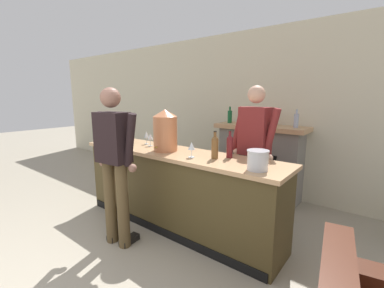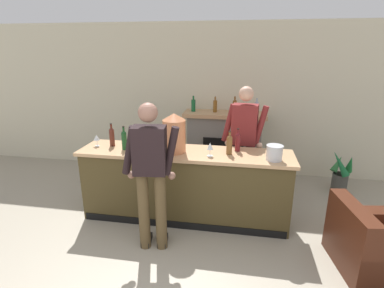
{
  "view_description": "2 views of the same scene",
  "coord_description": "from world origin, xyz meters",
  "views": [
    {
      "loc": [
        2.08,
        -0.16,
        1.67
      ],
      "look_at": [
        -0.03,
        2.52,
        1.03
      ],
      "focal_mm": 24.0,
      "sensor_mm": 36.0,
      "label": 1
    },
    {
      "loc": [
        0.74,
        -1.52,
        2.29
      ],
      "look_at": [
        0.08,
        2.27,
        1.06
      ],
      "focal_mm": 28.0,
      "sensor_mm": 36.0,
      "label": 2
    }
  ],
  "objects": [
    {
      "name": "wine_glass_back_row",
      "position": [
        -0.5,
        2.2,
        1.12
      ],
      "size": [
        0.08,
        0.08,
        0.17
      ],
      "color": "silver",
      "rests_on": "bar_counter"
    },
    {
      "name": "wine_bottle_cabernet_heavy",
      "position": [
        0.59,
        2.14,
        1.13
      ],
      "size": [
        0.08,
        0.08,
        0.31
      ],
      "color": "brown",
      "rests_on": "bar_counter"
    },
    {
      "name": "wall_back_panel",
      "position": [
        0.0,
        4.01,
        1.38
      ],
      "size": [
        12.0,
        0.07,
        2.75
      ],
      "color": "beige",
      "rests_on": "ground_plane"
    },
    {
      "name": "copper_dispenser",
      "position": [
        -0.13,
        2.11,
        1.25
      ],
      "size": [
        0.3,
        0.34,
        0.52
      ],
      "color": "#CC7A4E",
      "rests_on": "bar_counter"
    },
    {
      "name": "wine_glass_front_right",
      "position": [
        -1.25,
        2.17,
        1.11
      ],
      "size": [
        0.08,
        0.08,
        0.16
      ],
      "color": "silver",
      "rests_on": "bar_counter"
    },
    {
      "name": "person_customer",
      "position": [
        -0.24,
        1.44,
        0.97
      ],
      "size": [
        0.66,
        0.34,
        1.76
      ],
      "color": "brown",
      "rests_on": "ground_plane"
    },
    {
      "name": "wine_bottle_merlot_tall",
      "position": [
        -1.04,
        2.21,
        1.13
      ],
      "size": [
        0.07,
        0.07,
        0.32
      ],
      "color": "#532218",
      "rests_on": "bar_counter"
    },
    {
      "name": "wine_bottle_chardonnay_pale",
      "position": [
        -0.81,
        2.09,
        1.13
      ],
      "size": [
        0.07,
        0.07,
        0.32
      ],
      "color": "#16421D",
      "rests_on": "bar_counter"
    },
    {
      "name": "ice_bucket_steel",
      "position": [
        1.14,
        2.02,
        1.08
      ],
      "size": [
        0.2,
        0.2,
        0.19
      ],
      "color": "silver",
      "rests_on": "bar_counter"
    },
    {
      "name": "wine_bottle_port_short",
      "position": [
        0.69,
        2.29,
        1.13
      ],
      "size": [
        0.07,
        0.07,
        0.31
      ],
      "color": "maroon",
      "rests_on": "bar_counter"
    },
    {
      "name": "bar_counter",
      "position": [
        0.0,
        2.15,
        0.5
      ],
      "size": [
        2.84,
        0.65,
        0.99
      ],
      "color": "#45381C",
      "rests_on": "ground_plane"
    },
    {
      "name": "person_bartender",
      "position": [
        0.77,
        2.74,
        0.99
      ],
      "size": [
        0.65,
        0.34,
        1.79
      ],
      "color": "black",
      "rests_on": "ground_plane"
    },
    {
      "name": "wine_glass_mid_counter",
      "position": [
        0.35,
        2.03,
        1.11
      ],
      "size": [
        0.08,
        0.08,
        0.18
      ],
      "color": "silver",
      "rests_on": "bar_counter"
    },
    {
      "name": "wine_bottle_riesling_slim",
      "position": [
        -0.28,
        2.35,
        1.13
      ],
      "size": [
        0.08,
        0.08,
        0.31
      ],
      "color": "brown",
      "rests_on": "bar_counter"
    },
    {
      "name": "wine_glass_by_dispenser",
      "position": [
        -0.65,
        2.27,
        1.12
      ],
      "size": [
        0.07,
        0.07,
        0.19
      ],
      "color": "silver",
      "rests_on": "bar_counter"
    },
    {
      "name": "fireplace_stone",
      "position": [
        0.42,
        3.75,
        0.62
      ],
      "size": [
        1.46,
        0.52,
        1.49
      ],
      "color": "gray",
      "rests_on": "ground_plane"
    }
  ]
}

